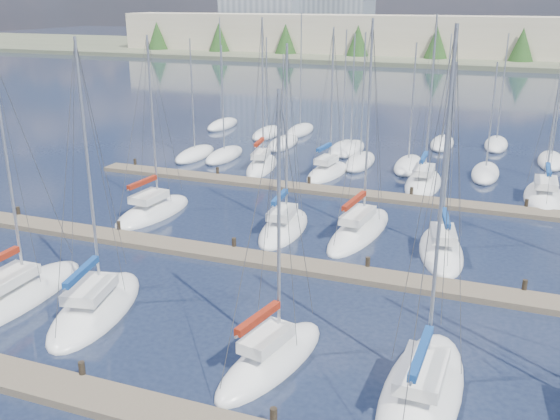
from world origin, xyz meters
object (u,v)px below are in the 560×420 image
(sailboat_j, at_px, (284,228))
(sailboat_d, at_px, (271,360))
(sailboat_c, at_px, (96,308))
(sailboat_q, at_px, (544,196))
(sailboat_p, at_px, (423,183))
(sailboat_b, at_px, (15,297))
(sailboat_h, at_px, (153,212))
(sailboat_o, at_px, (327,172))
(sailboat_n, at_px, (262,166))
(sailboat_k, at_px, (359,231))
(sailboat_l, at_px, (441,250))
(sailboat_e, at_px, (422,392))

(sailboat_j, bearing_deg, sailboat_d, -75.53)
(sailboat_c, height_order, sailboat_q, sailboat_c)
(sailboat_p, relative_size, sailboat_b, 1.09)
(sailboat_c, distance_m, sailboat_h, 14.06)
(sailboat_o, xyz_separation_m, sailboat_b, (-7.76, -27.61, -0.02))
(sailboat_b, bearing_deg, sailboat_o, 73.61)
(sailboat_j, relative_size, sailboat_b, 0.98)
(sailboat_o, xyz_separation_m, sailboat_n, (-5.96, -0.06, 0.00))
(sailboat_o, distance_m, sailboat_b, 28.68)
(sailboat_k, bearing_deg, sailboat_o, 121.00)
(sailboat_q, relative_size, sailboat_p, 0.85)
(sailboat_o, height_order, sailboat_h, sailboat_o)
(sailboat_h, height_order, sailboat_q, sailboat_h)
(sailboat_j, bearing_deg, sailboat_l, -5.29)
(sailboat_h, relative_size, sailboat_e, 0.89)
(sailboat_o, bearing_deg, sailboat_d, -71.57)
(sailboat_o, distance_m, sailboat_e, 30.83)
(sailboat_n, bearing_deg, sailboat_h, -109.43)
(sailboat_o, relative_size, sailboat_p, 0.92)
(sailboat_d, bearing_deg, sailboat_q, 80.35)
(sailboat_o, height_order, sailboat_e, sailboat_e)
(sailboat_k, relative_size, sailboat_q, 1.18)
(sailboat_h, relative_size, sailboat_j, 1.02)
(sailboat_p, bearing_deg, sailboat_e, -83.17)
(sailboat_c, height_order, sailboat_p, sailboat_p)
(sailboat_p, bearing_deg, sailboat_b, -121.76)
(sailboat_n, bearing_deg, sailboat_p, -10.85)
(sailboat_h, bearing_deg, sailboat_n, 84.96)
(sailboat_e, bearing_deg, sailboat_o, 114.77)
(sailboat_h, distance_m, sailboat_q, 28.56)
(sailboat_c, relative_size, sailboat_e, 0.94)
(sailboat_c, relative_size, sailboat_q, 1.14)
(sailboat_q, bearing_deg, sailboat_b, -132.96)
(sailboat_e, xyz_separation_m, sailboat_b, (-20.00, 0.68, -0.01))
(sailboat_k, distance_m, sailboat_p, 12.43)
(sailboat_n, bearing_deg, sailboat_b, -103.54)
(sailboat_j, height_order, sailboat_n, sailboat_n)
(sailboat_h, bearing_deg, sailboat_e, -30.27)
(sailboat_l, height_order, sailboat_j, sailboat_j)
(sailboat_c, xyz_separation_m, sailboat_n, (-2.65, 27.06, 0.02))
(sailboat_o, relative_size, sailboat_d, 1.07)
(sailboat_j, bearing_deg, sailboat_h, 177.00)
(sailboat_l, distance_m, sailboat_q, 14.51)
(sailboat_o, relative_size, sailboat_b, 1.00)
(sailboat_n, xyz_separation_m, sailboat_d, (12.11, -28.26, -0.01))
(sailboat_h, relative_size, sailboat_p, 0.92)
(sailboat_d, relative_size, sailboat_e, 0.84)
(sailboat_l, bearing_deg, sailboat_p, 91.42)
(sailboat_l, relative_size, sailboat_b, 0.92)
(sailboat_h, bearing_deg, sailboat_d, -40.16)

